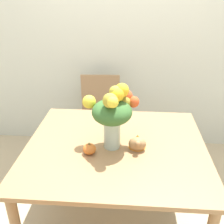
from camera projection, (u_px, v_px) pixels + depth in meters
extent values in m
plane|color=tan|center=(115.00, 221.00, 2.10)|extent=(12.00, 12.00, 0.00)
cube|color=silver|center=(124.00, 24.00, 2.63)|extent=(8.00, 0.06, 2.70)
cube|color=#9E754C|center=(116.00, 147.00, 1.79)|extent=(1.22, 1.07, 0.03)
cylinder|color=#9E754C|center=(60.00, 148.00, 2.41)|extent=(0.06, 0.06, 0.69)
cylinder|color=#9E754C|center=(180.00, 154.00, 2.34)|extent=(0.06, 0.06, 0.69)
cylinder|color=#B2CCBC|center=(112.00, 133.00, 1.72)|extent=(0.11, 0.11, 0.21)
cylinder|color=silver|center=(112.00, 140.00, 1.74)|extent=(0.10, 0.10, 0.11)
cylinder|color=#38662D|center=(115.00, 129.00, 1.71)|extent=(0.01, 0.00, 0.26)
cylinder|color=#38662D|center=(113.00, 127.00, 1.72)|extent=(0.00, 0.01, 0.26)
cylinder|color=#38662D|center=(109.00, 127.00, 1.72)|extent=(0.01, 0.01, 0.26)
cylinder|color=#38662D|center=(109.00, 129.00, 1.70)|extent=(0.01, 0.01, 0.26)
cylinder|color=#38662D|center=(113.00, 130.00, 1.69)|extent=(0.00, 0.01, 0.26)
ellipsoid|color=#38662D|center=(112.00, 112.00, 1.65)|extent=(0.26, 0.26, 0.15)
sphere|color=yellow|center=(113.00, 102.00, 1.50)|extent=(0.07, 0.07, 0.07)
sphere|color=yellow|center=(122.00, 90.00, 1.62)|extent=(0.09, 0.09, 0.09)
sphere|color=#D64C23|center=(125.00, 96.00, 1.71)|extent=(0.10, 0.10, 0.10)
sphere|color=yellow|center=(117.00, 95.00, 1.60)|extent=(0.09, 0.09, 0.09)
sphere|color=#AD9E33|center=(115.00, 92.00, 1.60)|extent=(0.07, 0.07, 0.07)
sphere|color=#D64C23|center=(133.00, 102.00, 1.70)|extent=(0.08, 0.08, 0.08)
sphere|color=yellow|center=(120.00, 95.00, 1.77)|extent=(0.09, 0.09, 0.09)
sphere|color=#AD9E33|center=(110.00, 101.00, 1.55)|extent=(0.09, 0.09, 0.09)
sphere|color=yellow|center=(89.00, 102.00, 1.69)|extent=(0.09, 0.09, 0.09)
sphere|color=#AD9E33|center=(121.00, 92.00, 1.65)|extent=(0.08, 0.08, 0.08)
sphere|color=#AD9E33|center=(125.00, 102.00, 1.69)|extent=(0.08, 0.08, 0.08)
ellipsoid|color=orange|center=(89.00, 149.00, 1.68)|extent=(0.09, 0.09, 0.07)
cylinder|color=brown|center=(89.00, 144.00, 1.66)|extent=(0.01, 0.01, 0.01)
ellipsoid|color=#A87A4C|center=(137.00, 144.00, 1.71)|extent=(0.12, 0.08, 0.09)
cone|color=orange|center=(137.00, 141.00, 1.74)|extent=(0.12, 0.12, 0.09)
sphere|color=#A87A4C|center=(138.00, 144.00, 1.66)|extent=(0.04, 0.04, 0.04)
cube|color=#9E7A56|center=(99.00, 120.00, 2.65)|extent=(0.44, 0.44, 0.02)
cylinder|color=#9E7A56|center=(82.00, 149.00, 2.61)|extent=(0.04, 0.04, 0.46)
cylinder|color=#9E7A56|center=(116.00, 150.00, 2.60)|extent=(0.04, 0.04, 0.46)
cylinder|color=#9E7A56|center=(86.00, 132.00, 2.91)|extent=(0.04, 0.04, 0.46)
cylinder|color=#9E7A56|center=(116.00, 132.00, 2.90)|extent=(0.04, 0.04, 0.46)
cube|color=#9E7A56|center=(100.00, 93.00, 2.74)|extent=(0.40, 0.04, 0.40)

